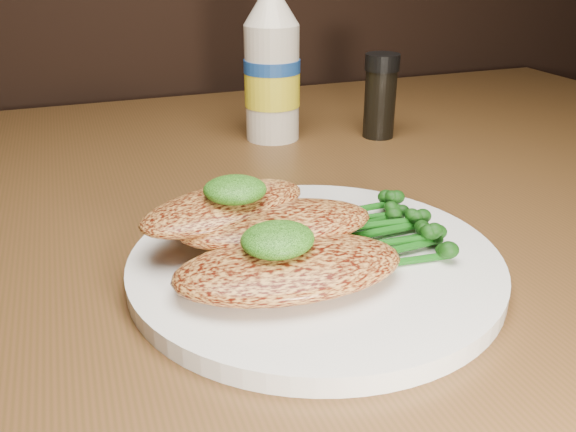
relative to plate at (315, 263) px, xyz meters
name	(u,v)px	position (x,y,z in m)	size (l,w,h in m)	color
plate	(315,263)	(0.00, 0.00, 0.00)	(0.27, 0.27, 0.01)	white
chicken_front	(289,267)	(-0.03, -0.03, 0.02)	(0.16, 0.08, 0.03)	#CB8A40
chicken_mid	(276,224)	(-0.02, 0.02, 0.03)	(0.15, 0.07, 0.02)	#CB8A40
chicken_back	(225,207)	(-0.06, 0.05, 0.03)	(0.14, 0.07, 0.02)	#CB8A40
pesto_front	(278,239)	(-0.04, -0.03, 0.04)	(0.05, 0.05, 0.02)	black
pesto_back	(235,190)	(-0.05, 0.04, 0.05)	(0.05, 0.04, 0.02)	black
broccolini_bundle	(361,231)	(0.04, 0.01, 0.02)	(0.13, 0.10, 0.02)	#135211
mayo_bottle	(272,61)	(0.08, 0.32, 0.09)	(0.07, 0.07, 0.19)	beige
pepper_grinder	(380,96)	(0.20, 0.28, 0.04)	(0.04, 0.04, 0.10)	black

